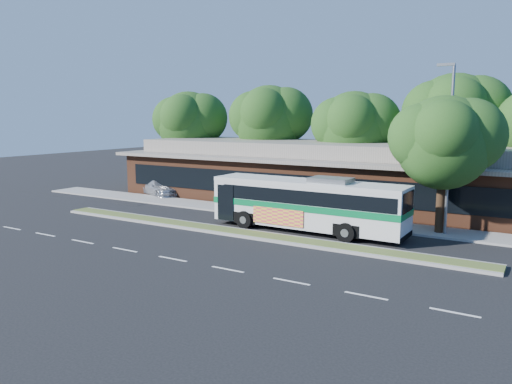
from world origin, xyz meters
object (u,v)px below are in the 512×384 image
sidewalk_tree (451,141)px  lamp_post (449,144)px  transit_bus (308,201)px  sedan (159,187)px

sidewalk_tree → lamp_post: bearing=-99.0°
transit_bus → sidewalk_tree: size_ratio=1.49×
lamp_post → sedan: size_ratio=1.94×
sedan → sidewalk_tree: size_ratio=0.63×
lamp_post → sidewalk_tree: lamp_post is taller
transit_bus → sedan: bearing=161.6°
sedan → sidewalk_tree: 23.08m
lamp_post → sidewalk_tree: 0.37m
transit_bus → sidewalk_tree: bearing=26.2°
sedan → transit_bus: bearing=-87.7°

